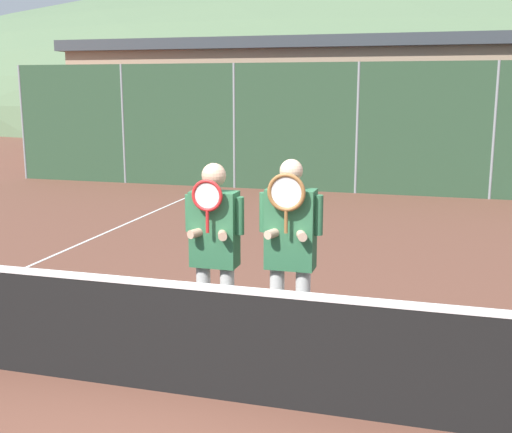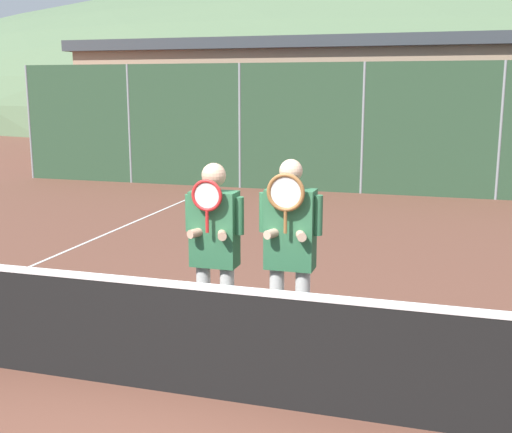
# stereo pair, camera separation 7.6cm
# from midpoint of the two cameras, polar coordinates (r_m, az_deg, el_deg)

# --- Properties ---
(ground_plane) EXTENTS (120.00, 120.00, 0.00)m
(ground_plane) POSITION_cam_midpoint_polar(r_m,az_deg,el_deg) (5.40, -5.51, -15.51)
(ground_plane) COLOR brown
(hill_distant) EXTENTS (109.19, 60.66, 21.23)m
(hill_distant) POSITION_cam_midpoint_polar(r_m,az_deg,el_deg) (55.58, 14.91, 8.61)
(hill_distant) COLOR #5B7551
(hill_distant) RESTS_ON ground_plane
(clubhouse_building) EXTENTS (20.00, 5.50, 3.98)m
(clubhouse_building) POSITION_cam_midpoint_polar(r_m,az_deg,el_deg) (22.65, 9.74, 10.24)
(clubhouse_building) COLOR tan
(clubhouse_building) RESTS_ON ground_plane
(fence_back) EXTENTS (17.81, 0.06, 2.99)m
(fence_back) POSITION_cam_midpoint_polar(r_m,az_deg,el_deg) (14.99, 9.62, 7.70)
(fence_back) COLOR gray
(fence_back) RESTS_ON ground_plane
(tennis_net) EXTENTS (9.59, 0.09, 1.05)m
(tennis_net) POSITION_cam_midpoint_polar(r_m,az_deg,el_deg) (5.20, -5.61, -10.67)
(tennis_net) COLOR gray
(tennis_net) RESTS_ON ground_plane
(court_line_left_sideline) EXTENTS (0.05, 16.00, 0.01)m
(court_line_left_sideline) POSITION_cam_midpoint_polar(r_m,az_deg,el_deg) (9.53, -18.73, -4.00)
(court_line_left_sideline) COLOR white
(court_line_left_sideline) RESTS_ON ground_plane
(player_leftmost) EXTENTS (0.55, 0.34, 1.79)m
(player_leftmost) POSITION_cam_midpoint_polar(r_m,az_deg,el_deg) (5.76, -3.34, -2.50)
(player_leftmost) COLOR white
(player_leftmost) RESTS_ON ground_plane
(player_center_left) EXTENTS (0.56, 0.34, 1.84)m
(player_center_left) POSITION_cam_midpoint_polar(r_m,az_deg,el_deg) (5.58, 3.42, -2.69)
(player_center_left) COLOR white
(player_center_left) RESTS_ON ground_plane
(car_far_left) EXTENTS (4.68, 1.93, 1.88)m
(car_far_left) POSITION_cam_midpoint_polar(r_m,az_deg,el_deg) (19.20, -6.33, 6.96)
(car_far_left) COLOR maroon
(car_far_left) RESTS_ON ground_plane
(car_left_of_center) EXTENTS (4.26, 1.97, 1.75)m
(car_left_of_center) POSITION_cam_midpoint_polar(r_m,az_deg,el_deg) (17.55, 8.24, 6.31)
(car_left_of_center) COLOR navy
(car_left_of_center) RESTS_ON ground_plane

